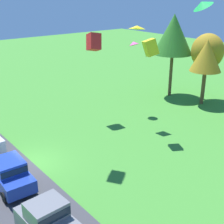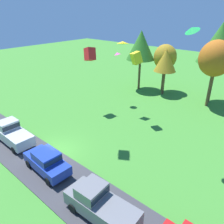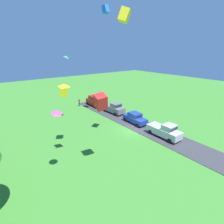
{
  "view_description": "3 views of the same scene",
  "coord_description": "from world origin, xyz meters",
  "px_view_note": "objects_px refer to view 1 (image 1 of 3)",
  "views": [
    {
      "loc": [
        18.56,
        -7.74,
        11.52
      ],
      "look_at": [
        1.59,
        6.01,
        2.98
      ],
      "focal_mm": 50.0,
      "sensor_mm": 36.0,
      "label": 1
    },
    {
      "loc": [
        14.91,
        -9.48,
        12.19
      ],
      "look_at": [
        2.13,
        5.28,
        2.86
      ],
      "focal_mm": 35.0,
      "sensor_mm": 36.0,
      "label": 2
    },
    {
      "loc": [
        -17.72,
        17.71,
        11.97
      ],
      "look_at": [
        -0.3,
        4.22,
        4.03
      ],
      "focal_mm": 28.0,
      "sensor_mm": 36.0,
      "label": 3
    }
  ],
  "objects_px": {
    "car_sedan_by_flagpole": "(9,172)",
    "tree_right_of_center": "(207,52)",
    "kite_diamond_near_flag": "(137,27)",
    "kite_box_mid_center": "(151,48)",
    "kite_box_trailing_tail": "(94,42)",
    "tree_far_right": "(174,35)",
    "kite_delta_high_right": "(202,4)",
    "tree_center_back": "(206,56)",
    "kite_delta_high_left": "(134,43)"
  },
  "relations": [
    {
      "from": "kite_box_trailing_tail",
      "to": "car_sedan_by_flagpole",
      "type": "bearing_deg",
      "value": -61.33
    },
    {
      "from": "tree_right_of_center",
      "to": "kite_delta_high_left",
      "type": "bearing_deg",
      "value": -105.91
    },
    {
      "from": "tree_right_of_center",
      "to": "tree_center_back",
      "type": "bearing_deg",
      "value": -57.86
    },
    {
      "from": "tree_right_of_center",
      "to": "kite_diamond_near_flag",
      "type": "relative_size",
      "value": 6.93
    },
    {
      "from": "tree_center_back",
      "to": "kite_delta_high_right",
      "type": "relative_size",
      "value": 6.72
    },
    {
      "from": "kite_box_mid_center",
      "to": "kite_delta_high_left",
      "type": "distance_m",
      "value": 5.82
    },
    {
      "from": "car_sedan_by_flagpole",
      "to": "tree_far_right",
      "type": "bearing_deg",
      "value": 105.48
    },
    {
      "from": "tree_right_of_center",
      "to": "kite_diamond_near_flag",
      "type": "distance_m",
      "value": 10.8
    },
    {
      "from": "tree_center_back",
      "to": "kite_diamond_near_flag",
      "type": "relative_size",
      "value": 6.53
    },
    {
      "from": "tree_right_of_center",
      "to": "tree_center_back",
      "type": "height_order",
      "value": "tree_right_of_center"
    },
    {
      "from": "tree_far_right",
      "to": "kite_diamond_near_flag",
      "type": "bearing_deg",
      "value": -69.74
    },
    {
      "from": "tree_center_back",
      "to": "kite_delta_high_left",
      "type": "bearing_deg",
      "value": -114.48
    },
    {
      "from": "car_sedan_by_flagpole",
      "to": "kite_diamond_near_flag",
      "type": "bearing_deg",
      "value": 102.28
    },
    {
      "from": "kite_box_trailing_tail",
      "to": "tree_center_back",
      "type": "bearing_deg",
      "value": 69.77
    },
    {
      "from": "kite_box_trailing_tail",
      "to": "kite_delta_high_left",
      "type": "bearing_deg",
      "value": 77.95
    },
    {
      "from": "car_sedan_by_flagpole",
      "to": "tree_right_of_center",
      "type": "xyz_separation_m",
      "value": [
        -2.68,
        23.56,
        4.33
      ]
    },
    {
      "from": "car_sedan_by_flagpole",
      "to": "tree_right_of_center",
      "type": "relative_size",
      "value": 0.61
    },
    {
      "from": "car_sedan_by_flagpole",
      "to": "tree_right_of_center",
      "type": "bearing_deg",
      "value": 96.48
    },
    {
      "from": "tree_far_right",
      "to": "kite_delta_high_left",
      "type": "distance_m",
      "value": 6.88
    },
    {
      "from": "car_sedan_by_flagpole",
      "to": "kite_box_trailing_tail",
      "type": "bearing_deg",
      "value": 118.67
    },
    {
      "from": "tree_center_back",
      "to": "tree_right_of_center",
      "type": "bearing_deg",
      "value": 122.14
    },
    {
      "from": "kite_delta_high_right",
      "to": "kite_box_trailing_tail",
      "type": "distance_m",
      "value": 13.74
    },
    {
      "from": "kite_delta_high_right",
      "to": "kite_diamond_near_flag",
      "type": "height_order",
      "value": "kite_delta_high_right"
    },
    {
      "from": "kite_diamond_near_flag",
      "to": "kite_box_trailing_tail",
      "type": "height_order",
      "value": "kite_diamond_near_flag"
    },
    {
      "from": "kite_box_mid_center",
      "to": "kite_diamond_near_flag",
      "type": "relative_size",
      "value": 1.15
    },
    {
      "from": "kite_delta_high_right",
      "to": "kite_diamond_near_flag",
      "type": "bearing_deg",
      "value": 153.45
    },
    {
      "from": "car_sedan_by_flagpole",
      "to": "kite_diamond_near_flag",
      "type": "height_order",
      "value": "kite_diamond_near_flag"
    },
    {
      "from": "car_sedan_by_flagpole",
      "to": "kite_box_mid_center",
      "type": "bearing_deg",
      "value": 90.45
    },
    {
      "from": "kite_diamond_near_flag",
      "to": "kite_box_trailing_tail",
      "type": "bearing_deg",
      "value": -143.18
    },
    {
      "from": "kite_delta_high_right",
      "to": "kite_box_trailing_tail",
      "type": "relative_size",
      "value": 0.71
    },
    {
      "from": "tree_far_right",
      "to": "kite_box_mid_center",
      "type": "relative_size",
      "value": 7.59
    },
    {
      "from": "tree_center_back",
      "to": "kite_diamond_near_flag",
      "type": "distance_m",
      "value": 9.63
    },
    {
      "from": "tree_far_right",
      "to": "kite_delta_high_right",
      "type": "xyz_separation_m",
      "value": [
        13.04,
        -13.49,
        3.89
      ]
    },
    {
      "from": "tree_center_back",
      "to": "kite_box_mid_center",
      "type": "bearing_deg",
      "value": -80.25
    },
    {
      "from": "car_sedan_by_flagpole",
      "to": "kite_box_mid_center",
      "type": "xyz_separation_m",
      "value": [
        -0.09,
        12.11,
        6.35
      ]
    },
    {
      "from": "kite_diamond_near_flag",
      "to": "tree_right_of_center",
      "type": "bearing_deg",
      "value": 88.83
    },
    {
      "from": "kite_delta_high_left",
      "to": "kite_box_trailing_tail",
      "type": "distance_m",
      "value": 4.16
    },
    {
      "from": "tree_center_back",
      "to": "kite_box_mid_center",
      "type": "relative_size",
      "value": 5.68
    },
    {
      "from": "car_sedan_by_flagpole",
      "to": "kite_box_trailing_tail",
      "type": "xyz_separation_m",
      "value": [
        -5.98,
        10.94,
        6.19
      ]
    },
    {
      "from": "tree_far_right",
      "to": "tree_right_of_center",
      "type": "relative_size",
      "value": 1.26
    },
    {
      "from": "kite_box_trailing_tail",
      "to": "tree_far_right",
      "type": "bearing_deg",
      "value": 90.31
    },
    {
      "from": "kite_diamond_near_flag",
      "to": "kite_box_trailing_tail",
      "type": "relative_size",
      "value": 0.73
    },
    {
      "from": "kite_box_mid_center",
      "to": "kite_box_trailing_tail",
      "type": "xyz_separation_m",
      "value": [
        -5.89,
        -1.17,
        -0.15
      ]
    },
    {
      "from": "tree_far_right",
      "to": "kite_delta_high_right",
      "type": "relative_size",
      "value": 8.98
    },
    {
      "from": "kite_delta_high_left",
      "to": "tree_right_of_center",
      "type": "bearing_deg",
      "value": 74.09
    },
    {
      "from": "tree_far_right",
      "to": "tree_center_back",
      "type": "xyz_separation_m",
      "value": [
        4.21,
        0.4,
        -1.77
      ]
    },
    {
      "from": "tree_right_of_center",
      "to": "kite_delta_high_right",
      "type": "bearing_deg",
      "value": -57.58
    },
    {
      "from": "kite_delta_high_left",
      "to": "kite_box_trailing_tail",
      "type": "xyz_separation_m",
      "value": [
        -0.86,
        -4.05,
        0.41
      ]
    },
    {
      "from": "tree_far_right",
      "to": "kite_delta_high_right",
      "type": "height_order",
      "value": "kite_delta_high_right"
    },
    {
      "from": "tree_right_of_center",
      "to": "kite_diamond_near_flag",
      "type": "height_order",
      "value": "kite_diamond_near_flag"
    }
  ]
}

